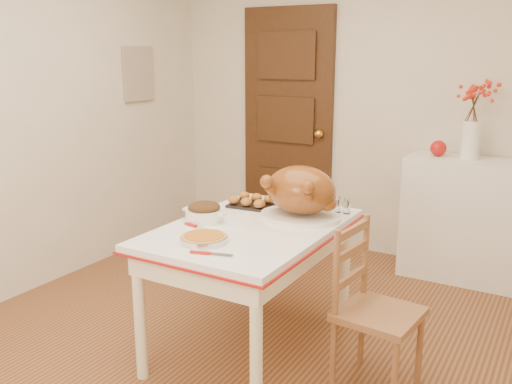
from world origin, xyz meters
The scene contains 18 objects.
floor centered at (0.00, 0.00, 0.00)m, with size 3.50×4.00×0.00m, color #532B17.
wall_back centered at (0.00, 2.00, 1.25)m, with size 3.50×0.00×2.50m, color beige.
wall_left centered at (-1.75, 0.00, 1.25)m, with size 0.00×4.00×2.50m, color beige.
door_back centered at (-0.70, 1.97, 1.03)m, with size 0.85×0.06×2.06m, color #321A0B.
photo_board centered at (-1.73, 1.20, 1.50)m, with size 0.03×0.35×0.45m, color #AEA689.
sideboard centered at (0.92, 1.78, 0.46)m, with size 0.92×0.41×0.92m, color white.
kitchen_table centered at (0.06, 0.06, 0.37)m, with size 0.86×1.25×0.75m, color white, non-canonical shape.
chair_oak centered at (0.80, 0.05, 0.43)m, with size 0.38×0.38×0.86m, color brown, non-canonical shape.
berry_vase centered at (0.88, 1.78, 1.21)m, with size 0.30×0.30×0.57m, color white, non-canonical shape.
apple centered at (0.66, 1.78, 0.98)m, with size 0.12×0.12×0.12m, color #AA140F.
turkey_platter centered at (0.23, 0.33, 0.90)m, with size 0.48×0.38×0.30m, color brown, non-canonical shape.
pumpkin_pie centered at (-0.01, -0.29, 0.77)m, with size 0.24×0.24×0.05m, color #B76518.
stuffing_dish centered at (-0.22, 0.01, 0.80)m, with size 0.27×0.21×0.11m, color #382010, non-canonical shape.
rolls_tray centered at (-0.14, 0.40, 0.78)m, with size 0.26×0.20×0.07m, color #A2611F, non-canonical shape.
pie_server centered at (0.13, -0.43, 0.75)m, with size 0.21×0.06×0.01m, color silver, non-canonical shape.
carving_knife centered at (-0.15, -0.13, 0.75)m, with size 0.24×0.06×0.01m, color silver, non-canonical shape.
drinking_glass centered at (0.13, 0.57, 0.81)m, with size 0.07×0.07×0.12m, color white.
shaker_pair centered at (0.39, 0.55, 0.80)m, with size 0.10×0.04×0.10m, color white, non-canonical shape.
Camera 1 is at (1.55, -2.45, 1.67)m, focal length 39.00 mm.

